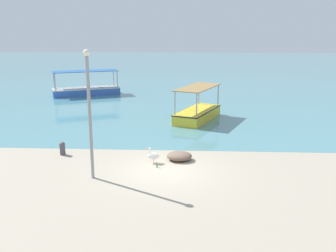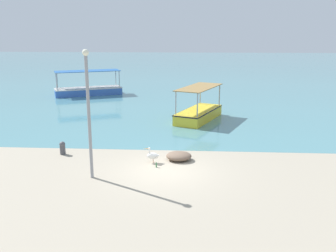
% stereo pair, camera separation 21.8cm
% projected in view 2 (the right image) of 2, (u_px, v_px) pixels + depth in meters
% --- Properties ---
extents(ground, '(120.00, 120.00, 0.00)m').
position_uv_depth(ground, '(165.00, 170.00, 17.41)').
color(ground, '#A29681').
extents(harbor_water, '(110.00, 90.00, 0.00)m').
position_uv_depth(harbor_water, '(185.00, 68.00, 63.80)').
color(harbor_water, teal).
rests_on(harbor_water, ground).
extents(fishing_boat_far_left, '(3.64, 5.33, 2.41)m').
position_uv_depth(fishing_boat_far_left, '(199.00, 113.00, 27.02)').
color(fishing_boat_far_left, yellow).
rests_on(fishing_boat_far_left, harbor_water).
extents(fishing_boat_center, '(6.79, 4.41, 2.42)m').
position_uv_depth(fishing_boat_center, '(88.00, 90.00, 37.51)').
color(fishing_boat_center, '#3965BF').
rests_on(fishing_boat_center, harbor_water).
extents(pelican, '(0.81, 0.35, 0.80)m').
position_uv_depth(pelican, '(152.00, 156.00, 18.33)').
color(pelican, '#E0997A').
rests_on(pelican, ground).
extents(lamp_post, '(0.28, 0.28, 5.59)m').
position_uv_depth(lamp_post, '(88.00, 108.00, 15.81)').
color(lamp_post, gray).
rests_on(lamp_post, ground).
extents(mooring_bollard, '(0.31, 0.31, 0.70)m').
position_uv_depth(mooring_bollard, '(63.00, 148.00, 19.59)').
color(mooring_bollard, '#47474C').
rests_on(mooring_bollard, ground).
extents(net_pile, '(1.27, 1.08, 0.43)m').
position_uv_depth(net_pile, '(179.00, 156.00, 18.75)').
color(net_pile, brown).
rests_on(net_pile, ground).
extents(glass_bottle, '(0.07, 0.07, 0.27)m').
position_uv_depth(glass_bottle, '(156.00, 165.00, 17.78)').
color(glass_bottle, '#3F7F4C').
rests_on(glass_bottle, ground).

